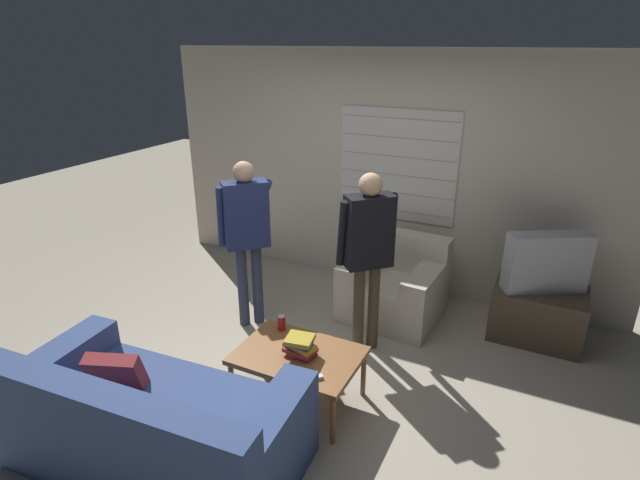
{
  "coord_description": "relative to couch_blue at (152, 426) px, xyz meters",
  "views": [
    {
      "loc": [
        1.73,
        -2.99,
        2.62
      ],
      "look_at": [
        -0.05,
        0.61,
        1.0
      ],
      "focal_mm": 28.0,
      "sensor_mm": 36.0,
      "label": 1
    }
  ],
  "objects": [
    {
      "name": "ground_plane",
      "position": [
        0.36,
        1.2,
        -0.31
      ],
      "size": [
        16.0,
        16.0,
        0.0
      ],
      "primitive_type": "plane",
      "color": "#B2A893"
    },
    {
      "name": "wall_back",
      "position": [
        0.37,
        3.23,
        0.97
      ],
      "size": [
        5.2,
        0.08,
        2.55
      ],
      "color": "beige",
      "rests_on": "ground_plane"
    },
    {
      "name": "couch_blue",
      "position": [
        0.0,
        0.0,
        0.0
      ],
      "size": [
        1.96,
        1.07,
        0.81
      ],
      "rotation": [
        0.0,
        0.0,
        0.07
      ],
      "color": "#384C7F",
      "rests_on": "ground_plane"
    },
    {
      "name": "armchair_beige",
      "position": [
        0.78,
        2.56,
        0.01
      ],
      "size": [
        0.96,
        0.88,
        0.8
      ],
      "rotation": [
        0.0,
        0.0,
        3.08
      ],
      "color": "beige",
      "rests_on": "ground_plane"
    },
    {
      "name": "coffee_table",
      "position": [
        0.55,
        0.96,
        0.09
      ],
      "size": [
        0.92,
        0.65,
        0.43
      ],
      "color": "brown",
      "rests_on": "ground_plane"
    },
    {
      "name": "tv_stand",
      "position": [
        2.11,
        2.75,
        -0.06
      ],
      "size": [
        0.8,
        0.58,
        0.5
      ],
      "color": "#4C3D2D",
      "rests_on": "ground_plane"
    },
    {
      "name": "tv",
      "position": [
        2.11,
        2.75,
        0.46
      ],
      "size": [
        0.73,
        0.53,
        0.54
      ],
      "rotation": [
        0.0,
        0.0,
        3.66
      ],
      "color": "#B2B2B7",
      "rests_on": "tv_stand"
    },
    {
      "name": "person_left_standing",
      "position": [
        -0.42,
        1.77,
        0.72
      ],
      "size": [
        0.48,
        0.75,
        1.63
      ],
      "rotation": [
        0.0,
        0.0,
        0.79
      ],
      "color": "#33384C",
      "rests_on": "ground_plane"
    },
    {
      "name": "person_right_standing",
      "position": [
        0.74,
        1.87,
        0.72
      ],
      "size": [
        0.48,
        0.79,
        1.64
      ],
      "rotation": [
        0.0,
        0.0,
        0.78
      ],
      "color": "#4C4233",
      "rests_on": "ground_plane"
    },
    {
      "name": "book_stack",
      "position": [
        0.58,
        0.94,
        0.21
      ],
      "size": [
        0.25,
        0.21,
        0.16
      ],
      "color": "maroon",
      "rests_on": "coffee_table"
    },
    {
      "name": "soda_can",
      "position": [
        0.28,
        1.19,
        0.19
      ],
      "size": [
        0.07,
        0.07,
        0.13
      ],
      "color": "red",
      "rests_on": "coffee_table"
    },
    {
      "name": "spare_remote",
      "position": [
        0.8,
        0.73,
        0.14
      ],
      "size": [
        0.12,
        0.12,
        0.02
      ],
      "rotation": [
        0.0,
        0.0,
        -0.76
      ],
      "color": "white",
      "rests_on": "coffee_table"
    }
  ]
}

